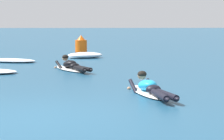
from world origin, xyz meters
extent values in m
plane|color=navy|center=(0.00, 10.00, 0.00)|extent=(120.00, 120.00, 0.00)
ellipsoid|color=white|center=(2.33, 2.42, 0.04)|extent=(0.92, 1.97, 0.07)
ellipsoid|color=white|center=(2.13, 3.30, 0.05)|extent=(0.22, 0.24, 0.06)
ellipsoid|color=#1E9EDB|center=(2.32, 2.47, 0.20)|extent=(0.55, 0.79, 0.35)
ellipsoid|color=black|center=(2.41, 2.06, 0.17)|extent=(0.39, 0.35, 0.20)
cylinder|color=black|center=(2.47, 1.45, 0.14)|extent=(0.29, 0.93, 0.14)
ellipsoid|color=black|center=(2.55, 0.99, 0.14)|extent=(0.15, 0.24, 0.08)
cylinder|color=black|center=(2.62, 1.48, 0.14)|extent=(0.39, 0.93, 0.14)
ellipsoid|color=black|center=(2.75, 1.04, 0.14)|extent=(0.15, 0.24, 0.08)
cylinder|color=black|center=(2.02, 2.80, 0.12)|extent=(0.21, 0.55, 0.32)
sphere|color=tan|center=(1.94, 3.15, 0.02)|extent=(0.09, 0.09, 0.09)
cylinder|color=black|center=(2.45, 2.88, 0.12)|extent=(0.21, 0.55, 0.32)
sphere|color=tan|center=(2.38, 3.21, 0.02)|extent=(0.09, 0.09, 0.09)
sphere|color=tan|center=(2.23, 2.87, 0.38)|extent=(0.21, 0.21, 0.21)
ellipsoid|color=black|center=(2.23, 2.85, 0.41)|extent=(0.26, 0.24, 0.16)
ellipsoid|color=white|center=(0.25, 7.32, 0.04)|extent=(1.40, 2.05, 0.07)
ellipsoid|color=white|center=(-0.18, 8.17, 0.05)|extent=(0.27, 0.27, 0.06)
ellipsoid|color=black|center=(0.22, 7.36, 0.20)|extent=(0.67, 0.80, 0.35)
ellipsoid|color=black|center=(0.41, 7.00, 0.17)|extent=(0.43, 0.40, 0.20)
cylinder|color=black|center=(0.59, 6.45, 0.14)|extent=(0.46, 0.84, 0.14)
ellipsoid|color=black|center=(0.76, 6.06, 0.14)|extent=(0.19, 0.24, 0.08)
cylinder|color=black|center=(0.73, 6.52, 0.14)|extent=(0.55, 0.81, 0.14)
ellipsoid|color=black|center=(0.95, 6.15, 0.14)|extent=(0.19, 0.24, 0.08)
cylinder|color=black|center=(-0.14, 7.61, 0.12)|extent=(0.34, 0.55, 0.33)
sphere|color=tan|center=(-0.31, 7.94, 0.02)|extent=(0.09, 0.09, 0.09)
cylinder|color=black|center=(0.26, 7.78, 0.12)|extent=(0.34, 0.55, 0.33)
sphere|color=tan|center=(0.10, 8.10, 0.02)|extent=(0.09, 0.09, 0.09)
sphere|color=tan|center=(0.04, 7.72, 0.38)|extent=(0.21, 0.21, 0.21)
ellipsoid|color=black|center=(0.05, 7.71, 0.41)|extent=(0.29, 0.28, 0.16)
ellipsoid|color=white|center=(-1.92, 6.66, 0.04)|extent=(0.93, 0.72, 0.09)
ellipsoid|color=white|center=(0.61, 11.94, 0.13)|extent=(1.67, 1.17, 0.26)
ellipsoid|color=white|center=(0.95, 12.15, 0.09)|extent=(0.60, 0.50, 0.18)
ellipsoid|color=white|center=(0.18, 11.76, 0.07)|extent=(0.57, 0.46, 0.14)
ellipsoid|color=white|center=(-2.30, 10.19, 0.07)|extent=(2.31, 1.54, 0.14)
ellipsoid|color=white|center=(-1.75, 10.15, 0.05)|extent=(0.80, 0.51, 0.10)
cylinder|color=#EA5B0F|center=(0.36, 13.96, 0.34)|extent=(0.57, 0.57, 0.69)
cone|color=#EA5B0F|center=(0.36, 13.96, 0.81)|extent=(0.40, 0.40, 0.24)
cylinder|color=black|center=(0.36, 13.96, 0.06)|extent=(0.60, 0.60, 0.12)
camera|label=1|loc=(1.18, -7.96, 1.76)|focal=73.27mm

